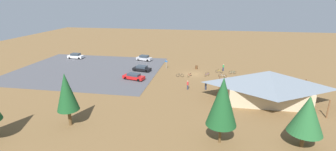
{
  "coord_description": "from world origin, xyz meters",
  "views": [
    {
      "loc": [
        -3.26,
        53.19,
        16.67
      ],
      "look_at": [
        4.91,
        5.62,
        1.2
      ],
      "focal_mm": 26.01,
      "sensor_mm": 36.0,
      "label": 1
    }
  ],
  "objects_px": {
    "bicycle_red_near_porch": "(190,75)",
    "bicycle_purple_front_row": "(237,78)",
    "bicycle_green_edge_north": "(269,81)",
    "bicycle_yellow_trailside": "(219,71)",
    "bicycle_blue_lone_east": "(278,84)",
    "pine_east": "(222,102)",
    "bike_pavilion": "(268,84)",
    "visitor_near_lot": "(188,85)",
    "lot_sign": "(166,63)",
    "car_silver_end_stall": "(144,58)",
    "visitor_by_pavilion": "(206,85)",
    "pine_far_east": "(66,92)",
    "bicycle_orange_edge_south": "(307,86)",
    "bicycle_silver_by_bin": "(245,81)",
    "car_black_by_curb": "(142,68)",
    "bicycle_teal_yard_left": "(233,72)",
    "pine_west": "(307,115)",
    "car_white_front_row": "(76,56)",
    "visitor_crossing_yard": "(223,67)",
    "car_red_inner_stall": "(134,77)",
    "bicycle_white_back_row": "(223,76)",
    "bicycle_black_yard_right": "(180,75)",
    "trash_bin": "(196,67)"
  },
  "relations": [
    {
      "from": "car_white_front_row",
      "to": "visitor_crossing_yard",
      "type": "height_order",
      "value": "visitor_crossing_yard"
    },
    {
      "from": "bike_pavilion",
      "to": "bicycle_purple_front_row",
      "type": "bearing_deg",
      "value": -71.0
    },
    {
      "from": "bicycle_blue_lone_east",
      "to": "lot_sign",
      "type": "bearing_deg",
      "value": -19.03
    },
    {
      "from": "bicycle_teal_yard_left",
      "to": "visitor_crossing_yard",
      "type": "xyz_separation_m",
      "value": [
        2.02,
        -2.15,
        0.52
      ]
    },
    {
      "from": "bicycle_orange_edge_south",
      "to": "lot_sign",
      "type": "bearing_deg",
      "value": -16.37
    },
    {
      "from": "pine_far_east",
      "to": "bicycle_blue_lone_east",
      "type": "xyz_separation_m",
      "value": [
        -32.03,
        -21.11,
        -4.44
      ]
    },
    {
      "from": "visitor_by_pavilion",
      "to": "car_black_by_curb",
      "type": "bearing_deg",
      "value": -32.59
    },
    {
      "from": "bike_pavilion",
      "to": "visitor_near_lot",
      "type": "bearing_deg",
      "value": -14.31
    },
    {
      "from": "bicycle_green_edge_north",
      "to": "bicycle_red_near_porch",
      "type": "relative_size",
      "value": 1.04
    },
    {
      "from": "pine_east",
      "to": "bicycle_blue_lone_east",
      "type": "relative_size",
      "value": 5.62
    },
    {
      "from": "pine_far_east",
      "to": "pine_east",
      "type": "bearing_deg",
      "value": 177.55
    },
    {
      "from": "car_silver_end_stall",
      "to": "bicycle_orange_edge_south",
      "type": "bearing_deg",
      "value": 156.91
    },
    {
      "from": "pine_far_east",
      "to": "car_white_front_row",
      "type": "relative_size",
      "value": 1.67
    },
    {
      "from": "pine_west",
      "to": "bicycle_blue_lone_east",
      "type": "height_order",
      "value": "pine_west"
    },
    {
      "from": "pine_far_east",
      "to": "car_silver_end_stall",
      "type": "distance_m",
      "value": 36.61
    },
    {
      "from": "trash_bin",
      "to": "car_black_by_curb",
      "type": "relative_size",
      "value": 0.2
    },
    {
      "from": "bicycle_orange_edge_south",
      "to": "car_red_inner_stall",
      "type": "height_order",
      "value": "car_red_inner_stall"
    },
    {
      "from": "bicycle_silver_by_bin",
      "to": "car_red_inner_stall",
      "type": "distance_m",
      "value": 23.24
    },
    {
      "from": "pine_far_east",
      "to": "car_black_by_curb",
      "type": "distance_m",
      "value": 26.81
    },
    {
      "from": "car_white_front_row",
      "to": "bike_pavilion",
      "type": "bearing_deg",
      "value": 154.46
    },
    {
      "from": "bicycle_teal_yard_left",
      "to": "trash_bin",
      "type": "bearing_deg",
      "value": -17.47
    },
    {
      "from": "bicycle_yellow_trailside",
      "to": "bicycle_silver_by_bin",
      "type": "relative_size",
      "value": 1.05
    },
    {
      "from": "bicycle_yellow_trailside",
      "to": "bicycle_teal_yard_left",
      "type": "distance_m",
      "value": 3.04
    },
    {
      "from": "bicycle_silver_by_bin",
      "to": "car_silver_end_stall",
      "type": "height_order",
      "value": "car_silver_end_stall"
    },
    {
      "from": "bicycle_silver_by_bin",
      "to": "bicycle_black_yard_right",
      "type": "height_order",
      "value": "bicycle_silver_by_bin"
    },
    {
      "from": "bicycle_green_edge_north",
      "to": "car_black_by_curb",
      "type": "height_order",
      "value": "car_black_by_curb"
    },
    {
      "from": "bicycle_blue_lone_east",
      "to": "bicycle_teal_yard_left",
      "type": "relative_size",
      "value": 0.86
    },
    {
      "from": "bicycle_green_edge_north",
      "to": "visitor_near_lot",
      "type": "relative_size",
      "value": 0.91
    },
    {
      "from": "bicycle_white_back_row",
      "to": "bicycle_silver_by_bin",
      "type": "bearing_deg",
      "value": 146.85
    },
    {
      "from": "bicycle_red_near_porch",
      "to": "bicycle_purple_front_row",
      "type": "relative_size",
      "value": 0.87
    },
    {
      "from": "pine_far_east",
      "to": "car_red_inner_stall",
      "type": "xyz_separation_m",
      "value": [
        -2.76,
        -20.03,
        -4.1
      ]
    },
    {
      "from": "pine_far_east",
      "to": "car_black_by_curb",
      "type": "relative_size",
      "value": 1.65
    },
    {
      "from": "bicycle_orange_edge_south",
      "to": "car_red_inner_stall",
      "type": "xyz_separation_m",
      "value": [
        34.4,
        0.79,
        0.37
      ]
    },
    {
      "from": "bicycle_yellow_trailside",
      "to": "bicycle_blue_lone_east",
      "type": "distance_m",
      "value": 13.35
    },
    {
      "from": "pine_east",
      "to": "visitor_near_lot",
      "type": "bearing_deg",
      "value": -72.26
    },
    {
      "from": "bicycle_purple_front_row",
      "to": "pine_far_east",
      "type": "bearing_deg",
      "value": 44.11
    },
    {
      "from": "visitor_near_lot",
      "to": "bicycle_silver_by_bin",
      "type": "bearing_deg",
      "value": -153.14
    },
    {
      "from": "pine_east",
      "to": "bicycle_teal_yard_left",
      "type": "height_order",
      "value": "pine_east"
    },
    {
      "from": "bicycle_orange_edge_south",
      "to": "bicycle_red_near_porch",
      "type": "distance_m",
      "value": 23.1
    },
    {
      "from": "bicycle_teal_yard_left",
      "to": "visitor_by_pavilion",
      "type": "xyz_separation_m",
      "value": [
        5.84,
        11.23,
        0.5
      ]
    },
    {
      "from": "bike_pavilion",
      "to": "pine_far_east",
      "type": "height_order",
      "value": "pine_far_east"
    },
    {
      "from": "pine_east",
      "to": "bicycle_purple_front_row",
      "type": "xyz_separation_m",
      "value": [
        -4.27,
        -24.44,
        -4.93
      ]
    },
    {
      "from": "bicycle_yellow_trailside",
      "to": "bicycle_teal_yard_left",
      "type": "height_order",
      "value": "bicycle_yellow_trailside"
    },
    {
      "from": "car_white_front_row",
      "to": "bicycle_green_edge_north",
      "type": "bearing_deg",
      "value": 165.76
    },
    {
      "from": "bicycle_red_near_porch",
      "to": "car_silver_end_stall",
      "type": "height_order",
      "value": "car_silver_end_stall"
    },
    {
      "from": "lot_sign",
      "to": "car_silver_end_stall",
      "type": "height_order",
      "value": "lot_sign"
    },
    {
      "from": "bicycle_teal_yard_left",
      "to": "car_red_inner_stall",
      "type": "bearing_deg",
      "value": 20.41
    },
    {
      "from": "bicycle_red_near_porch",
      "to": "visitor_by_pavilion",
      "type": "relative_size",
      "value": 0.92
    },
    {
      "from": "trash_bin",
      "to": "bicycle_blue_lone_east",
      "type": "bearing_deg",
      "value": 150.51
    },
    {
      "from": "visitor_by_pavilion",
      "to": "pine_west",
      "type": "bearing_deg",
      "value": 124.55
    }
  ]
}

